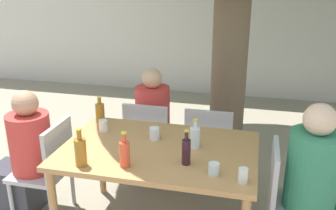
# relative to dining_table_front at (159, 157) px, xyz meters

# --- Properties ---
(cafe_building_wall) EXTENTS (10.00, 0.08, 2.80)m
(cafe_building_wall) POSITION_rel_dining_table_front_xyz_m (0.00, 3.87, 0.70)
(cafe_building_wall) COLOR beige
(cafe_building_wall) RESTS_ON ground_plane
(dining_table_front) EXTENTS (1.51, 1.00, 0.77)m
(dining_table_front) POSITION_rel_dining_table_front_xyz_m (0.00, 0.00, 0.00)
(dining_table_front) COLOR #B27F4C
(dining_table_front) RESTS_ON ground_plane
(patio_chair_0) EXTENTS (0.44, 0.44, 0.88)m
(patio_chair_0) POSITION_rel_dining_table_front_xyz_m (-0.99, 0.00, -0.20)
(patio_chair_0) COLOR #B2B2B7
(patio_chair_0) RESTS_ON ground_plane
(patio_chair_1) EXTENTS (0.44, 0.44, 0.88)m
(patio_chair_1) POSITION_rel_dining_table_front_xyz_m (0.99, 0.00, -0.20)
(patio_chair_1) COLOR #B2B2B7
(patio_chair_1) RESTS_ON ground_plane
(patio_chair_2) EXTENTS (0.44, 0.44, 0.88)m
(patio_chair_2) POSITION_rel_dining_table_front_xyz_m (-0.30, 0.73, -0.20)
(patio_chair_2) COLOR #B2B2B7
(patio_chair_2) RESTS_ON ground_plane
(patio_chair_3) EXTENTS (0.44, 0.44, 0.88)m
(patio_chair_3) POSITION_rel_dining_table_front_xyz_m (0.30, 0.73, -0.20)
(patio_chair_3) COLOR #B2B2B7
(patio_chair_3) RESTS_ON ground_plane
(person_seated_0) EXTENTS (0.58, 0.36, 1.16)m
(person_seated_0) POSITION_rel_dining_table_front_xyz_m (-1.22, -0.00, -0.18)
(person_seated_0) COLOR #383842
(person_seated_0) RESTS_ON ground_plane
(person_seated_1) EXTENTS (0.58, 0.37, 1.23)m
(person_seated_1) POSITION_rel_dining_table_front_xyz_m (1.21, -0.00, -0.14)
(person_seated_1) COLOR #383842
(person_seated_1) RESTS_ON ground_plane
(person_seated_2) EXTENTS (0.35, 0.57, 1.17)m
(person_seated_2) POSITION_rel_dining_table_front_xyz_m (-0.30, 0.96, -0.17)
(person_seated_2) COLOR #383842
(person_seated_2) RESTS_ON ground_plane
(water_bottle_0) EXTENTS (0.08, 0.08, 0.23)m
(water_bottle_0) POSITION_rel_dining_table_front_xyz_m (0.27, 0.08, 0.17)
(water_bottle_0) COLOR silver
(water_bottle_0) RESTS_ON dining_table_front
(wine_bottle_1) EXTENTS (0.06, 0.06, 0.26)m
(wine_bottle_1) POSITION_rel_dining_table_front_xyz_m (0.25, -0.20, 0.18)
(wine_bottle_1) COLOR #331923
(wine_bottle_1) RESTS_ON dining_table_front
(amber_bottle_2) EXTENTS (0.08, 0.08, 0.28)m
(amber_bottle_2) POSITION_rel_dining_table_front_xyz_m (-0.46, -0.40, 0.19)
(amber_bottle_2) COLOR #9E661E
(amber_bottle_2) RESTS_ON dining_table_front
(soda_bottle_3) EXTENTS (0.07, 0.07, 0.26)m
(soda_bottle_3) POSITION_rel_dining_table_front_xyz_m (-0.16, -0.34, 0.18)
(soda_bottle_3) COLOR #DB4C2D
(soda_bottle_3) RESTS_ON dining_table_front
(amber_bottle_4) EXTENTS (0.08, 0.08, 0.24)m
(amber_bottle_4) POSITION_rel_dining_table_front_xyz_m (-0.66, 0.39, 0.17)
(amber_bottle_4) COLOR #9E661E
(amber_bottle_4) RESTS_ON dining_table_front
(drinking_glass_0) EXTENTS (0.08, 0.08, 0.10)m
(drinking_glass_0) POSITION_rel_dining_table_front_xyz_m (-0.08, 0.15, 0.13)
(drinking_glass_0) COLOR white
(drinking_glass_0) RESTS_ON dining_table_front
(drinking_glass_1) EXTENTS (0.07, 0.07, 0.08)m
(drinking_glass_1) POSITION_rel_dining_table_front_xyz_m (0.46, -0.30, 0.12)
(drinking_glass_1) COLOR silver
(drinking_glass_1) RESTS_ON dining_table_front
(drinking_glass_2) EXTENTS (0.08, 0.08, 0.10)m
(drinking_glass_2) POSITION_rel_dining_table_front_xyz_m (-0.55, 0.21, 0.13)
(drinking_glass_2) COLOR silver
(drinking_glass_2) RESTS_ON dining_table_front
(drinking_glass_3) EXTENTS (0.06, 0.06, 0.10)m
(drinking_glass_3) POSITION_rel_dining_table_front_xyz_m (0.66, -0.36, 0.13)
(drinking_glass_3) COLOR silver
(drinking_glass_3) RESTS_ON dining_table_front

